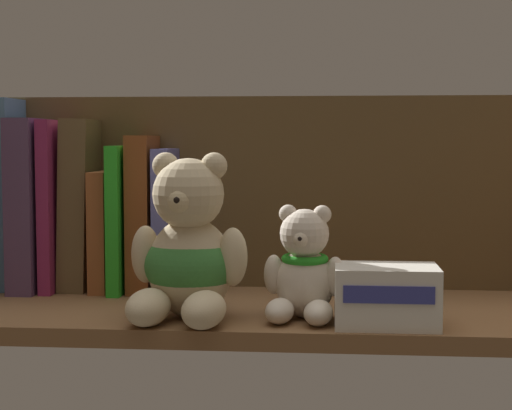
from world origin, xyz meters
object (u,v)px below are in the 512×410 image
Objects in this scene: book_2 at (37,204)px; small_product_box at (386,296)px; book_4 at (82,204)px; teddy_bear_larger at (188,253)px; book_3 at (59,205)px; book_8 at (168,219)px; book_1 at (7,194)px; book_6 at (125,218)px; book_5 at (107,230)px; book_7 at (146,213)px; teddy_bear_smaller at (304,271)px.

small_product_box is (44.46, -19.03, -7.93)cm from book_2.
teddy_bear_larger is at bearing -45.10° from book_4.
book_8 is at bearing 0.00° from book_3.
book_1 is 2.31× the size of small_product_box.
small_product_box is (26.90, -19.03, -6.02)cm from book_8.
book_1 is 32.56cm from teddy_bear_larger.
book_6 reaches higher than small_product_box.
teddy_bear_larger is (23.17, -17.17, -3.98)cm from book_2.
book_1 is at bearing 180.00° from book_3.
book_3 is at bearing 155.35° from small_product_box.
book_5 is 22.00cm from teddy_bear_larger.
book_3 is at bearing 0.00° from book_2.
small_product_box is (41.46, -19.03, -7.84)cm from book_3.
book_3 is 8.97cm from book_6.
book_5 is 0.85× the size of teddy_bear_larger.
book_2 is 1.11× the size of book_7.
book_3 reaches higher than small_product_box.
teddy_bear_larger is at bearing -51.32° from book_5.
book_7 is 36.09cm from small_product_box.
book_2 is 2.06× the size of small_product_box.
book_4 is 24.56cm from teddy_bear_larger.
book_7 is 3.10cm from book_8.
book_2 is at bearing 155.38° from teddy_bear_smaller.
teddy_bear_smaller is at bearing -31.90° from book_5.
book_7 is (8.52, -0.00, -1.07)cm from book_4.
book_2 is at bearing 180.00° from book_6.
teddy_bear_smaller is at bearing 163.07° from small_product_box.
book_8 is 18.18cm from teddy_bear_larger.
book_7 is 27.16cm from teddy_bear_smaller.
teddy_bear_larger reaches higher than small_product_box.
small_product_box is at bearing -24.65° from book_3.
book_5 is at bearing 180.00° from book_7.
book_4 is at bearing 153.64° from small_product_box.
book_2 is at bearing -180.00° from book_4.
book_5 is 5.64cm from book_7.
book_8 reaches higher than book_5.
book_2 reaches higher than book_6.
book_8 is (11.50, 0.00, -1.90)cm from book_4.
teddy_bear_smaller is (26.30, -16.37, -2.42)cm from book_5.
teddy_bear_larger is 21.74cm from small_product_box.
book_6 is at bearing -180.00° from book_8.
book_1 reaches higher than book_5.
book_8 is (8.14, 0.00, 1.46)cm from book_5.
book_1 reaches higher than small_product_box.
book_6 is at bearing -0.00° from book_4.
teddy_bear_smaller is (18.17, -16.37, -3.88)cm from book_8.
book_6 is at bearing -0.00° from book_5.
book_7 is (5.15, -0.00, 2.29)cm from book_5.
teddy_bear_smaller is at bearing -37.74° from book_7.
teddy_bear_smaller is (23.90, -16.37, -4.07)cm from book_6.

